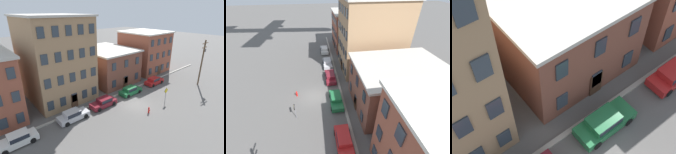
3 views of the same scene
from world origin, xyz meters
The scene contains 13 objects.
ground_plane centered at (0.00, 0.00, 0.00)m, with size 200.00×200.00×0.00m, color #565451.
kerb_strip centered at (0.00, 4.50, 0.08)m, with size 56.00×0.36×0.16m, color #9E998E.
apartment_midblock centered at (-7.90, 11.58, 6.92)m, with size 9.95×11.68×13.81m.
apartment_far centered at (3.55, 11.86, 3.44)m, with size 9.86×12.23×6.86m.
apartment_annex centered at (14.92, 10.78, 4.85)m, with size 9.94×10.08×9.67m.
car_white centered at (-16.99, 3.01, 0.75)m, with size 4.40×1.92×1.43m.
car_silver centered at (-9.84, 3.12, 0.75)m, with size 4.40×1.92×1.43m.
car_maroon centered at (-4.31, 3.15, 0.75)m, with size 4.40×1.92×1.43m.
car_green centered at (2.03, 3.31, 0.75)m, with size 4.40×1.92×1.43m.
car_red centered at (9.09, 3.22, 0.75)m, with size 4.40×1.92×1.43m.
caution_sign centered at (4.21, -2.56, 1.77)m, with size 1.06×0.08×2.63m.
utility_pole centered at (15.77, -2.92, 5.12)m, with size 2.40×0.44×9.11m.
fire_hydrant centered at (-0.51, -2.81, 0.48)m, with size 0.24×0.34×0.96m.
Camera 1 is at (-19.51, -16.00, 14.40)m, focal length 28.00 mm.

